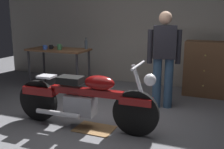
% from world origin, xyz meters
% --- Properties ---
extents(ground_plane, '(12.00, 12.00, 0.00)m').
position_xyz_m(ground_plane, '(0.00, 0.00, 0.00)').
color(ground_plane, slate).
extents(back_wall, '(8.00, 0.12, 3.10)m').
position_xyz_m(back_wall, '(0.00, 2.80, 1.55)').
color(back_wall, gray).
rests_on(back_wall, ground_plane).
extents(workbench, '(1.30, 0.64, 0.90)m').
position_xyz_m(workbench, '(-1.64, 1.53, 0.79)').
color(workbench, brown).
rests_on(workbench, ground_plane).
extents(motorcycle, '(2.19, 0.60, 1.00)m').
position_xyz_m(motorcycle, '(-0.18, -0.05, 0.45)').
color(motorcycle, black).
rests_on(motorcycle, ground_plane).
extents(person_standing, '(0.55, 0.31, 1.67)m').
position_xyz_m(person_standing, '(0.67, 1.26, 0.93)').
color(person_standing, '#355779').
rests_on(person_standing, ground_plane).
extents(wooden_dresser, '(0.80, 0.47, 1.10)m').
position_xyz_m(wooden_dresser, '(1.31, 2.30, 0.55)').
color(wooden_dresser, brown).
rests_on(wooden_dresser, ground_plane).
extents(drip_tray, '(0.56, 0.40, 0.01)m').
position_xyz_m(drip_tray, '(-0.03, -0.04, 0.01)').
color(drip_tray, olive).
rests_on(drip_tray, ground_plane).
extents(mug_blue_enamel, '(0.11, 0.08, 0.09)m').
position_xyz_m(mug_blue_enamel, '(-1.82, 1.31, 0.95)').
color(mug_blue_enamel, '#2D51AD').
rests_on(mug_blue_enamel, workbench).
extents(mug_black_matte, '(0.11, 0.08, 0.09)m').
position_xyz_m(mug_black_matte, '(-1.75, 1.44, 0.94)').
color(mug_black_matte, black).
rests_on(mug_black_matte, workbench).
extents(mug_green_speckled, '(0.13, 0.09, 0.11)m').
position_xyz_m(mug_green_speckled, '(-1.53, 1.41, 0.96)').
color(mug_green_speckled, '#3D7F4C').
rests_on(mug_green_speckled, workbench).
extents(bottle, '(0.06, 0.06, 0.24)m').
position_xyz_m(bottle, '(-1.07, 1.71, 1.00)').
color(bottle, '#3F4C59').
rests_on(bottle, workbench).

